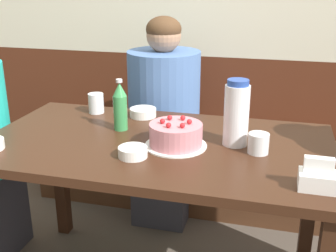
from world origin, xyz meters
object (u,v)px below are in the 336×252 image
(birthday_cake, at_px, (176,135))
(napkin_holder, at_px, (317,178))
(soju_bottle, at_px, (120,106))
(glass_tumbler_short, at_px, (96,103))
(bench_seat, at_px, (195,171))
(water_pitcher, at_px, (236,114))
(bowl_rice_small, at_px, (133,152))
(glass_water_tall, at_px, (258,143))
(bowl_side_dish, at_px, (143,112))
(person_pale_blue_shirt, at_px, (164,123))

(birthday_cake, relative_size, napkin_holder, 2.18)
(soju_bottle, bearing_deg, glass_tumbler_short, 136.03)
(bench_seat, relative_size, water_pitcher, 7.55)
(birthday_cake, relative_size, bowl_rice_small, 2.25)
(water_pitcher, distance_m, glass_water_tall, 0.14)
(glass_tumbler_short, bearing_deg, bowl_side_dish, 0.21)
(birthday_cake, height_order, bowl_side_dish, birthday_cake)
(water_pitcher, height_order, bowl_side_dish, water_pitcher)
(bowl_side_dish, bearing_deg, birthday_cake, -53.31)
(bench_seat, xyz_separation_m, birthday_cake, (0.09, -0.86, 0.57))
(bench_seat, relative_size, bowl_side_dish, 15.85)
(napkin_holder, bearing_deg, glass_tumbler_short, 150.92)
(bowl_side_dish, bearing_deg, glass_tumbler_short, -179.79)
(glass_tumbler_short, bearing_deg, person_pale_blue_shirt, 56.84)
(soju_bottle, distance_m, napkin_holder, 0.85)
(soju_bottle, bearing_deg, napkin_holder, -24.30)
(birthday_cake, distance_m, water_pitcher, 0.24)
(glass_tumbler_short, bearing_deg, glass_water_tall, -21.02)
(bench_seat, height_order, soju_bottle, soju_bottle)
(bowl_side_dish, relative_size, glass_water_tall, 1.59)
(glass_tumbler_short, distance_m, person_pale_blue_shirt, 0.48)
(napkin_holder, xyz_separation_m, bowl_rice_small, (-0.63, 0.09, -0.02))
(water_pitcher, bearing_deg, person_pale_blue_shirt, 126.96)
(bowl_side_dish, bearing_deg, person_pale_blue_shirt, 89.66)
(bowl_rice_small, relative_size, bowl_side_dish, 0.87)
(glass_tumbler_short, height_order, person_pale_blue_shirt, person_pale_blue_shirt)
(birthday_cake, bearing_deg, bowl_rice_small, -132.24)
(glass_tumbler_short, xyz_separation_m, person_pale_blue_shirt, (0.24, 0.36, -0.20))
(bench_seat, relative_size, bowl_rice_small, 18.26)
(water_pitcher, xyz_separation_m, bowl_side_dish, (-0.45, 0.24, -0.11))
(birthday_cake, bearing_deg, glass_water_tall, 2.70)
(bench_seat, height_order, glass_water_tall, glass_water_tall)
(napkin_holder, xyz_separation_m, person_pale_blue_shirt, (-0.73, 0.90, -0.19))
(soju_bottle, height_order, glass_water_tall, soju_bottle)
(water_pitcher, distance_m, soju_bottle, 0.49)
(birthday_cake, height_order, water_pitcher, water_pitcher)
(bowl_rice_small, relative_size, glass_water_tall, 1.38)
(water_pitcher, relative_size, bowl_side_dish, 2.10)
(glass_water_tall, bearing_deg, soju_bottle, 169.39)
(water_pitcher, height_order, bowl_rice_small, water_pitcher)
(napkin_holder, bearing_deg, bowl_rice_small, 172.12)
(bowl_rice_small, distance_m, person_pale_blue_shirt, 0.84)
(bowl_rice_small, height_order, glass_tumbler_short, glass_tumbler_short)
(person_pale_blue_shirt, bearing_deg, water_pitcher, 36.96)
(birthday_cake, relative_size, person_pale_blue_shirt, 0.21)
(bench_seat, bearing_deg, water_pitcher, -68.76)
(water_pitcher, xyz_separation_m, glass_tumbler_short, (-0.69, 0.24, -0.08))
(soju_bottle, distance_m, bowl_rice_small, 0.31)
(soju_bottle, bearing_deg, water_pitcher, -5.37)
(glass_water_tall, bearing_deg, person_pale_blue_shirt, 129.36)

